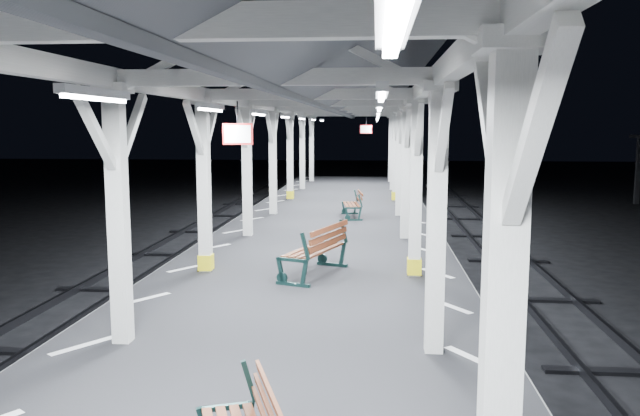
# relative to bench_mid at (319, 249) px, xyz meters

# --- Properties ---
(ground) EXTENTS (120.00, 120.00, 0.00)m
(ground) POSITION_rel_bench_mid_xyz_m (-0.22, -1.81, -1.52)
(ground) COLOR black
(ground) RESTS_ON ground
(platform) EXTENTS (6.00, 50.00, 1.00)m
(platform) POSITION_rel_bench_mid_xyz_m (-0.22, -1.81, -1.02)
(platform) COLOR black
(platform) RESTS_ON ground
(hazard_stripes_left) EXTENTS (1.00, 48.00, 0.01)m
(hazard_stripes_left) POSITION_rel_bench_mid_xyz_m (-2.67, -1.81, -0.52)
(hazard_stripes_left) COLOR silver
(hazard_stripes_left) RESTS_ON platform
(hazard_stripes_right) EXTENTS (1.00, 48.00, 0.01)m
(hazard_stripes_right) POSITION_rel_bench_mid_xyz_m (2.23, -1.81, -0.52)
(hazard_stripes_right) COLOR silver
(hazard_stripes_right) RESTS_ON platform
(track_left) EXTENTS (2.20, 60.00, 0.16)m
(track_left) POSITION_rel_bench_mid_xyz_m (-5.22, -1.81, -1.44)
(track_left) COLOR #2D2D33
(track_left) RESTS_ON ground
(track_right) EXTENTS (2.20, 60.00, 0.16)m
(track_right) POSITION_rel_bench_mid_xyz_m (4.78, -1.81, -1.44)
(track_right) COLOR #2D2D33
(track_right) RESTS_ON ground
(canopy) EXTENTS (5.40, 49.00, 4.65)m
(canopy) POSITION_rel_bench_mid_xyz_m (-0.22, -1.83, 3.04)
(canopy) COLOR silver
(canopy) RESTS_ON platform
(bench_mid) EXTENTS (1.22, 1.93, 0.98)m
(bench_mid) POSITION_rel_bench_mid_xyz_m (0.00, 0.00, 0.00)
(bench_mid) COLOR #14302D
(bench_mid) RESTS_ON platform
(bench_far) EXTENTS (0.73, 1.54, 0.80)m
(bench_far) POSITION_rel_bench_mid_xyz_m (0.40, 7.65, -0.09)
(bench_far) COLOR #14302D
(bench_far) RESTS_ON platform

